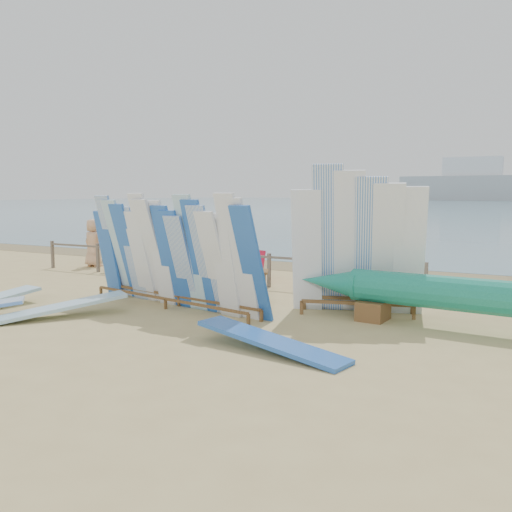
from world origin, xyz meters
The scene contains 25 objects.
ground centered at (0.00, 0.00, 0.00)m, with size 160.00×160.00×0.00m, color tan.
ocean centered at (0.00, 128.00, 0.00)m, with size 320.00×240.00×0.02m, color slate.
wet_sand_strip centered at (0.00, 7.20, 0.00)m, with size 40.00×2.60×0.01m, color olive.
distant_ship centered at (-12.00, 180.00, 5.31)m, with size 45.00×8.00×14.00m.
fence centered at (0.00, 3.00, 0.63)m, with size 12.08×0.08×0.90m.
main_surfboard_rack centered at (1.28, -0.26, 1.12)m, with size 4.98×1.64×2.48m.
side_surfboard_rack centered at (5.00, 0.98, 1.36)m, with size 2.73×1.36×3.04m.
outrigger_canoe centered at (7.33, 0.47, 0.63)m, with size 6.96×1.16×0.99m.
vendor_table centered at (2.43, 1.10, 0.38)m, with size 1.04×0.91×1.15m.
flat_board_b centered at (-0.19, -2.08, 0.00)m, with size 0.56×2.70×0.07m, color #87BDD8.
flat_board_d centered at (4.61, -2.22, 0.00)m, with size 0.56×2.70×0.07m, color blue.
beach_chair_left centered at (1.10, 3.75, 0.25)m, with size 0.68×0.69×0.86m.
beach_chair_right centered at (0.84, 3.97, 0.28)m, with size 0.85×0.85×0.94m.
stroller centered at (3.07, 3.79, 0.40)m, with size 0.65×0.81×0.99m.
beachgoer_7 centered at (4.45, 5.44, 0.84)m, with size 0.62×0.34×1.69m, color #8C6042.
beachgoer_9 centered at (4.15, 6.05, 0.90)m, with size 1.16×0.48×1.79m, color tan.
beachgoer_6 centered at (3.68, 5.30, 0.93)m, with size 0.91×0.43×1.86m, color tan.
beachgoer_2 centered at (-3.72, 3.83, 0.88)m, with size 0.86×0.41×1.77m, color beige.
beachgoer_8 centered at (3.65, 5.14, 0.91)m, with size 0.89×0.43×1.83m, color beige.
beachgoer_extra_1 centered at (-5.78, 5.37, 0.87)m, with size 1.02×0.44×1.74m, color #8C6042.
beachgoer_0 centered at (-5.03, 3.88, 0.80)m, with size 0.79×0.38×1.61m, color tan.
beachgoer_10 centered at (4.81, 4.08, 0.84)m, with size 0.99×0.43×1.69m, color #8C6042.
beachgoer_3 centered at (-0.88, 6.33, 0.83)m, with size 1.07×0.44×1.65m, color tan.
beachgoer_11 centered at (-5.19, 6.59, 0.88)m, with size 1.63×0.53×1.76m, color beige.
beachgoer_4 centered at (-0.57, 4.12, 0.90)m, with size 1.06×0.46×1.81m, color #8C6042.
Camera 1 is at (8.24, -9.63, 2.47)m, focal length 38.00 mm.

